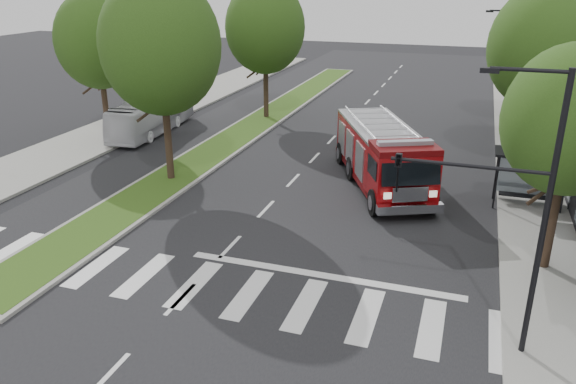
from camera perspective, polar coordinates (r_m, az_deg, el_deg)
name	(u,v)px	position (r m, az deg, el deg)	size (l,w,h in m)	color
ground	(230,247)	(22.24, -5.91, -5.57)	(140.00, 140.00, 0.00)	black
sidewalk_right	(551,194)	(29.97, 25.19, -0.16)	(5.00, 80.00, 0.15)	gray
sidewalk_left	(83,143)	(37.51, -20.09, 4.65)	(5.00, 80.00, 0.15)	gray
median	(256,124)	(40.01, -3.23, 6.93)	(3.00, 50.00, 0.15)	gray
bus_shelter	(531,164)	(27.45, 23.49, 2.62)	(3.20, 1.60, 2.61)	black
tree_right_near	(570,121)	(20.70, 26.75, 6.45)	(4.40, 4.40, 8.05)	black
tree_right_mid	(544,47)	(32.31, 24.57, 13.21)	(5.60, 5.60, 9.72)	black
tree_right_far	(530,40)	(42.29, 23.34, 14.00)	(5.00, 5.00, 8.73)	black
tree_median_near	(161,46)	(28.16, -12.82, 14.29)	(5.80, 5.80, 10.16)	black
tree_median_far	(265,27)	(40.77, -2.35, 16.36)	(5.60, 5.60, 9.72)	black
tree_left_mid	(98,40)	(37.63, -18.78, 14.38)	(5.20, 5.20, 9.16)	black
streetlight_right_near	(511,197)	(15.48, 21.70, -0.51)	(4.08, 0.22, 8.00)	black
streetlight_right_far	(510,68)	(38.42, 21.66, 11.59)	(2.11, 0.20, 8.00)	black
fire_engine	(382,155)	(28.31, 9.54, 3.70)	(6.58, 9.84, 3.31)	#4F0406
city_bus	(152,114)	(38.83, -13.63, 7.68)	(2.08, 8.90, 2.48)	silver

